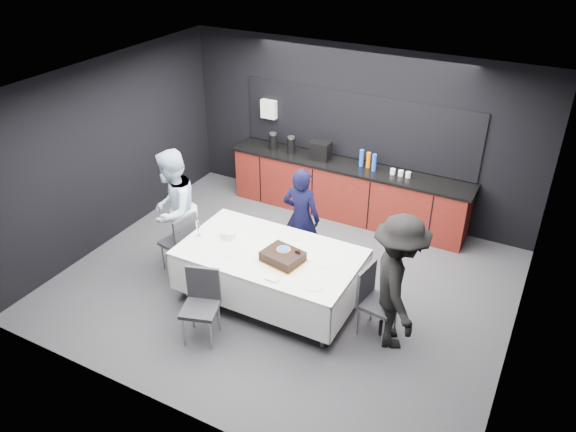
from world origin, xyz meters
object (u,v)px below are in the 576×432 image
object	(u,v)px
party_table	(270,260)
chair_left	(181,239)
champagne_flute	(198,225)
chair_near	(202,299)
person_left	(173,210)
person_right	(398,283)
chair_right	(373,296)
person_center	(301,218)
cake_assembly	(283,256)
plate_stack	(228,234)

from	to	relation	value
party_table	chair_left	size ratio (longest dim) A/B	2.51
champagne_flute	chair_left	xyz separation A→B (m)	(-0.41, 0.12, -0.40)
chair_near	party_table	bearing A→B (deg)	67.60
chair_near	person_left	world-z (taller)	person_left
chair_near	person_right	xyz separation A→B (m)	(2.10, 0.97, 0.34)
person_right	chair_right	bearing A→B (deg)	49.94
champagne_flute	chair_right	distance (m)	2.49
person_center	person_right	size ratio (longest dim) A/B	0.88
party_table	chair_near	size ratio (longest dim) A/B	2.51
person_left	chair_right	bearing A→B (deg)	74.07
champagne_flute	person_center	xyz separation A→B (m)	(1.00, 1.09, -0.17)
cake_assembly	chair_left	distance (m)	1.73
chair_near	person_center	distance (m)	1.99
champagne_flute	person_right	world-z (taller)	person_right
party_table	champagne_flute	distance (m)	1.09
chair_left	chair_right	size ratio (longest dim) A/B	1.00
party_table	cake_assembly	distance (m)	0.34
person_left	cake_assembly	bearing A→B (deg)	68.43
party_table	person_center	distance (m)	0.98
chair_left	person_left	size ratio (longest dim) A/B	0.52
plate_stack	chair_right	size ratio (longest dim) A/B	0.23
chair_near	person_left	distance (m)	1.69
plate_stack	chair_near	distance (m)	1.08
cake_assembly	plate_stack	world-z (taller)	cake_assembly
cake_assembly	person_right	distance (m)	1.46
chair_near	person_left	bearing A→B (deg)	138.44
plate_stack	champagne_flute	distance (m)	0.42
person_left	party_table	bearing A→B (deg)	71.03
cake_assembly	champagne_flute	distance (m)	1.29
chair_left	person_left	xyz separation A→B (m)	(-0.19, 0.12, 0.36)
chair_left	person_center	xyz separation A→B (m)	(1.41, 0.97, 0.23)
cake_assembly	chair_right	distance (m)	1.21
chair_left	person_left	distance (m)	0.42
chair_left	plate_stack	bearing A→B (deg)	2.44
chair_right	person_right	bearing A→B (deg)	-10.82
party_table	person_center	bearing A→B (deg)	92.18
person_right	chair_left	bearing A→B (deg)	60.67
plate_stack	person_center	distance (m)	1.12
party_table	chair_left	distance (m)	1.45
champagne_flute	person_center	distance (m)	1.49
chair_left	chair_near	distance (m)	1.43
party_table	champagne_flute	world-z (taller)	champagne_flute
chair_left	person_right	distance (m)	3.17
champagne_flute	chair_near	world-z (taller)	champagne_flute
person_right	chair_near	bearing A→B (deg)	85.58
chair_right	person_left	world-z (taller)	person_left
champagne_flute	person_left	distance (m)	0.64
party_table	person_center	xyz separation A→B (m)	(-0.04, 0.97, 0.13)
champagne_flute	plate_stack	bearing A→B (deg)	21.71
party_table	chair_near	world-z (taller)	chair_near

